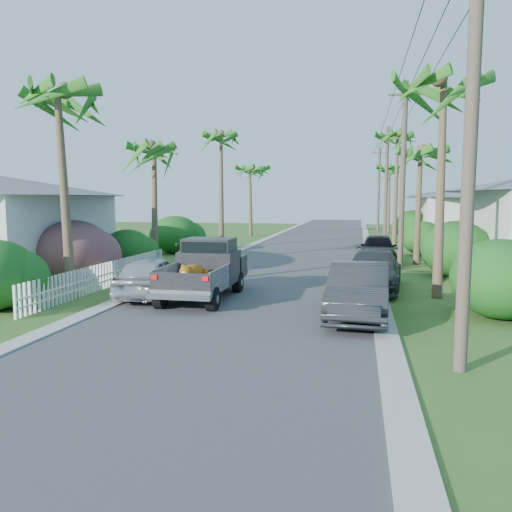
% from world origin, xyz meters
% --- Properties ---
extents(ground, '(120.00, 120.00, 0.00)m').
position_xyz_m(ground, '(0.00, 0.00, 0.00)').
color(ground, '#3C5921').
rests_on(ground, ground).
extents(road, '(8.00, 100.00, 0.02)m').
position_xyz_m(road, '(0.00, 25.00, 0.01)').
color(road, '#38383A').
rests_on(road, ground).
extents(curb_left, '(0.60, 100.00, 0.06)m').
position_xyz_m(curb_left, '(-4.30, 25.00, 0.03)').
color(curb_left, '#A5A39E').
rests_on(curb_left, ground).
extents(curb_right, '(0.60, 100.00, 0.06)m').
position_xyz_m(curb_right, '(4.30, 25.00, 0.03)').
color(curb_right, '#A5A39E').
rests_on(curb_right, ground).
extents(pickup_truck, '(1.98, 5.12, 2.06)m').
position_xyz_m(pickup_truck, '(-1.63, 4.38, 1.01)').
color(pickup_truck, black).
rests_on(pickup_truck, ground).
extents(parked_car_rn, '(1.86, 4.80, 1.56)m').
position_xyz_m(parked_car_rn, '(3.60, 2.21, 0.78)').
color(parked_car_rn, '#282A2C').
rests_on(parked_car_rn, ground).
extents(parked_car_rm, '(2.52, 5.20, 1.46)m').
position_xyz_m(parked_car_rm, '(4.13, 7.00, 0.73)').
color(parked_car_rm, '#2B2D30').
rests_on(parked_car_rm, ground).
extents(parked_car_rf, '(1.92, 4.61, 1.56)m').
position_xyz_m(parked_car_rf, '(4.63, 15.30, 0.78)').
color(parked_car_rf, black).
rests_on(parked_car_rf, ground).
extents(parked_car_ln, '(2.22, 4.41, 1.44)m').
position_xyz_m(parked_car_ln, '(-3.60, 3.96, 0.72)').
color(parked_car_ln, '#B9BBC1').
rests_on(parked_car_ln, ground).
extents(parked_car_lf, '(2.37, 4.87, 1.36)m').
position_xyz_m(parked_car_lf, '(-4.56, 12.84, 0.68)').
color(parked_car_lf, silver).
rests_on(parked_car_lf, ground).
extents(palm_l_a, '(4.40, 4.40, 8.20)m').
position_xyz_m(palm_l_a, '(-6.20, 3.00, 6.93)').
color(palm_l_a, brown).
rests_on(palm_l_a, ground).
extents(palm_l_b, '(4.40, 4.40, 7.40)m').
position_xyz_m(palm_l_b, '(-6.80, 12.00, 6.15)').
color(palm_l_b, brown).
rests_on(palm_l_b, ground).
extents(palm_l_c, '(4.40, 4.40, 9.20)m').
position_xyz_m(palm_l_c, '(-6.00, 22.00, 7.91)').
color(palm_l_c, brown).
rests_on(palm_l_c, ground).
extents(palm_l_d, '(4.40, 4.40, 7.70)m').
position_xyz_m(palm_l_d, '(-6.50, 34.00, 6.44)').
color(palm_l_d, brown).
rests_on(palm_l_d, ground).
extents(palm_r_a, '(4.40, 4.40, 8.70)m').
position_xyz_m(palm_r_a, '(6.30, 6.00, 7.42)').
color(palm_r_a, brown).
rests_on(palm_r_a, ground).
extents(palm_r_b, '(4.40, 4.40, 7.20)m').
position_xyz_m(palm_r_b, '(6.60, 15.00, 5.95)').
color(palm_r_b, brown).
rests_on(palm_r_b, ground).
extents(palm_r_c, '(4.40, 4.40, 9.40)m').
position_xyz_m(palm_r_c, '(6.20, 26.00, 8.11)').
color(palm_r_c, brown).
rests_on(palm_r_c, ground).
extents(palm_r_d, '(4.40, 4.40, 8.00)m').
position_xyz_m(palm_r_d, '(6.50, 40.00, 6.74)').
color(palm_r_d, brown).
rests_on(palm_r_d, ground).
extents(shrub_l_b, '(3.00, 3.30, 2.60)m').
position_xyz_m(shrub_l_b, '(-7.80, 6.00, 1.30)').
color(shrub_l_b, '#B61A5F').
rests_on(shrub_l_b, ground).
extents(shrub_l_c, '(2.40, 2.64, 2.00)m').
position_xyz_m(shrub_l_c, '(-7.40, 10.00, 1.00)').
color(shrub_l_c, '#144719').
rests_on(shrub_l_c, ground).
extents(shrub_l_d, '(3.20, 3.52, 2.40)m').
position_xyz_m(shrub_l_d, '(-8.00, 18.00, 1.20)').
color(shrub_l_d, '#144719').
rests_on(shrub_l_d, ground).
extents(shrub_r_a, '(2.80, 3.08, 2.30)m').
position_xyz_m(shrub_r_a, '(7.60, 3.00, 1.15)').
color(shrub_r_a, '#144719').
rests_on(shrub_r_a, ground).
extents(shrub_r_b, '(3.00, 3.30, 2.50)m').
position_xyz_m(shrub_r_b, '(7.80, 11.00, 1.25)').
color(shrub_r_b, '#144719').
rests_on(shrub_r_b, ground).
extents(shrub_r_c, '(2.60, 2.86, 2.10)m').
position_xyz_m(shrub_r_c, '(7.50, 20.00, 1.05)').
color(shrub_r_c, '#144719').
rests_on(shrub_r_c, ground).
extents(shrub_r_d, '(3.20, 3.52, 2.60)m').
position_xyz_m(shrub_r_d, '(8.00, 30.00, 1.30)').
color(shrub_r_d, '#144719').
rests_on(shrub_r_d, ground).
extents(picket_fence, '(0.10, 11.00, 1.00)m').
position_xyz_m(picket_fence, '(-6.00, 5.50, 0.50)').
color(picket_fence, white).
rests_on(picket_fence, ground).
extents(house_right_far, '(9.00, 8.00, 4.60)m').
position_xyz_m(house_right_far, '(13.00, 30.00, 2.12)').
color(house_right_far, silver).
rests_on(house_right_far, ground).
extents(utility_pole_a, '(1.60, 0.26, 9.00)m').
position_xyz_m(utility_pole_a, '(5.60, -2.00, 4.60)').
color(utility_pole_a, brown).
rests_on(utility_pole_a, ground).
extents(utility_pole_b, '(1.60, 0.26, 9.00)m').
position_xyz_m(utility_pole_b, '(5.60, 13.00, 4.60)').
color(utility_pole_b, brown).
rests_on(utility_pole_b, ground).
extents(utility_pole_c, '(1.60, 0.26, 9.00)m').
position_xyz_m(utility_pole_c, '(5.60, 28.00, 4.60)').
color(utility_pole_c, brown).
rests_on(utility_pole_c, ground).
extents(utility_pole_d, '(1.60, 0.26, 9.00)m').
position_xyz_m(utility_pole_d, '(5.60, 43.00, 4.60)').
color(utility_pole_d, brown).
rests_on(utility_pole_d, ground).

